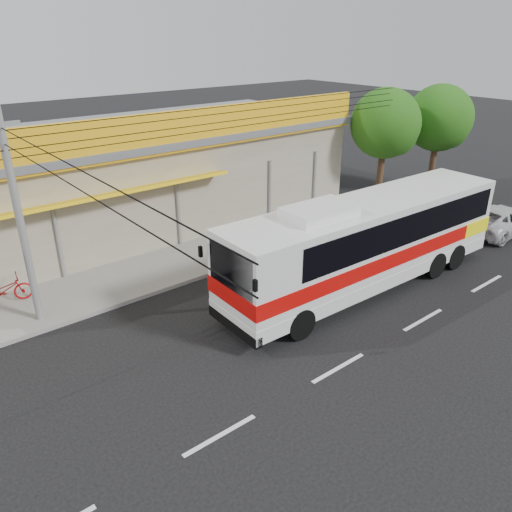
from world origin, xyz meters
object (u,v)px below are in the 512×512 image
(white_car, at_px, (502,220))
(utility_pole, at_px, (4,144))
(coach_bus, at_px, (371,237))
(tree_far, at_px, (387,126))
(motorbike_red, at_px, (3,291))
(tree_near, at_px, (441,120))

(white_car, distance_m, utility_pole, 20.37)
(white_car, bearing_deg, coach_bus, 88.81)
(coach_bus, relative_size, tree_far, 1.97)
(motorbike_red, relative_size, utility_pole, 0.05)
(white_car, height_order, tree_far, tree_far)
(motorbike_red, xyz_separation_m, utility_pole, (0.59, -1.72, 5.08))
(white_car, distance_m, tree_near, 7.29)
(coach_bus, xyz_separation_m, utility_pole, (-10.11, 4.86, 3.79))
(tree_near, relative_size, tree_far, 1.00)
(coach_bus, bearing_deg, tree_far, 37.37)
(tree_far, bearing_deg, motorbike_red, 178.19)
(coach_bus, distance_m, tree_far, 10.47)
(utility_pole, xyz_separation_m, tree_near, (22.07, 0.34, -1.69))
(utility_pole, height_order, tree_far, utility_pole)
(white_car, distance_m, tree_far, 7.31)
(tree_near, xyz_separation_m, tree_far, (-3.63, 0.78, -0.00))
(motorbike_red, relative_size, tree_far, 0.31)
(coach_bus, relative_size, tree_near, 1.97)
(motorbike_red, height_order, tree_far, tree_far)
(motorbike_red, distance_m, utility_pole, 5.40)
(coach_bus, height_order, white_car, coach_bus)
(white_car, xyz_separation_m, tree_far, (-0.55, 6.45, 3.40))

